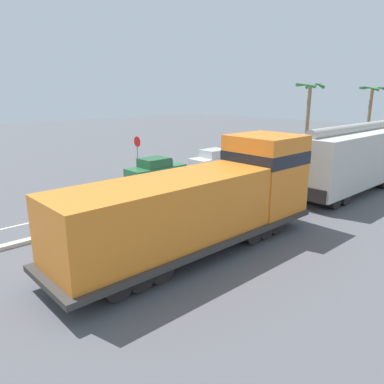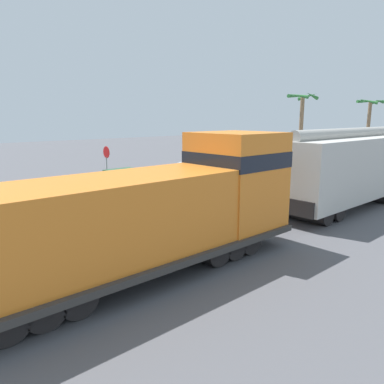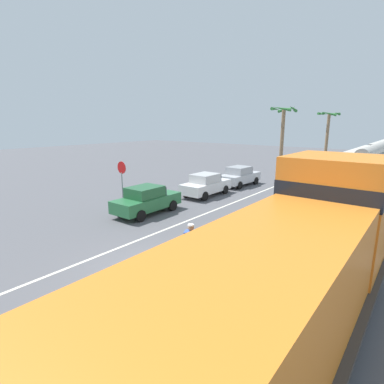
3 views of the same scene
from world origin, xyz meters
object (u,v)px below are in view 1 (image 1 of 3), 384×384
hopper_car_lead (351,159)px  palm_tree_far (371,102)px  cyclist (171,199)px  parked_car_green (156,169)px  parked_car_white (215,159)px  stop_sign (137,148)px  parked_car_silver (253,153)px  palm_tree_near (309,104)px  locomotive (208,204)px

hopper_car_lead → palm_tree_far: size_ratio=1.59×
hopper_car_lead → cyclist: hopper_car_lead is taller
hopper_car_lead → parked_car_green: hopper_car_lead is taller
parked_car_green → parked_car_white: size_ratio=1.01×
palm_tree_far → stop_sign: bearing=-98.8°
palm_tree_far → parked_car_silver: bearing=-96.3°
parked_car_silver → cyclist: cyclist is taller
parked_car_green → parked_car_white: bearing=89.1°
parked_car_white → parked_car_silver: (0.10, 4.70, 0.00)m
stop_sign → palm_tree_near: palm_tree_near is taller
hopper_car_lead → stop_sign: bearing=-151.4°
parked_car_silver → palm_tree_near: size_ratio=0.62×
cyclist → stop_sign: bearing=155.6°
parked_car_white → palm_tree_near: 13.20m
locomotive → parked_car_green: 11.69m
cyclist → parked_car_silver: bearing=113.1°
hopper_car_lead → parked_car_silver: size_ratio=2.48×
locomotive → cyclist: size_ratio=6.77×
hopper_car_lead → stop_sign: 14.34m
locomotive → parked_car_white: bearing=133.1°
locomotive → palm_tree_far: 34.80m
palm_tree_far → palm_tree_near: bearing=-99.3°
palm_tree_far → parked_car_green: bearing=-94.4°
palm_tree_near → parked_car_green: bearing=-91.6°
hopper_car_lead → parked_car_green: (-10.39, -6.90, -1.26)m
parked_car_green → palm_tree_far: bearing=85.6°
parked_car_white → locomotive: bearing=-46.9°
locomotive → palm_tree_far: (-8.22, 33.68, 3.02)m
parked_car_green → parked_car_white: same height
cyclist → hopper_car_lead: bearing=68.9°
parked_car_silver → cyclist: size_ratio=2.49×
hopper_car_lead → parked_car_silver: 10.87m
parked_car_green → palm_tree_near: 18.75m
locomotive → cyclist: locomotive is taller
parked_car_green → parked_car_silver: size_ratio=0.99×
locomotive → palm_tree_far: bearing=103.7°
hopper_car_lead → palm_tree_near: palm_tree_near is taller
stop_sign → palm_tree_near: size_ratio=0.42×
parked_car_silver → cyclist: (6.08, -14.24, 0.00)m
parked_car_white → palm_tree_far: bearing=84.8°
hopper_car_lead → stop_sign: hopper_car_lead is taller
palm_tree_near → palm_tree_far: (1.66, 10.10, 0.03)m
parked_car_green → palm_tree_near: palm_tree_near is taller
cyclist → palm_tree_near: bearing=104.6°
cyclist → palm_tree_far: (-4.10, 32.22, 4.00)m
parked_car_white → palm_tree_far: palm_tree_far is taller
parked_car_white → parked_car_silver: bearing=88.8°
locomotive → palm_tree_near: 25.73m
cyclist → palm_tree_near: 23.19m
hopper_car_lead → locomotive: bearing=-90.0°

